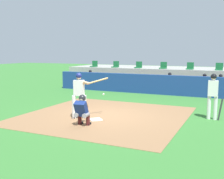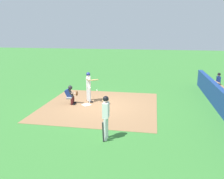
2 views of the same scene
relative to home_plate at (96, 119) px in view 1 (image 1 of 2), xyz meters
name	(u,v)px [view 1 (image 1 of 2)]	position (x,y,z in m)	size (l,w,h in m)	color
ground_plane	(105,116)	(0.00, 0.80, -0.02)	(80.00, 80.00, 0.00)	#387A33
dirt_infield	(105,115)	(0.00, 0.80, -0.02)	(6.40, 6.40, 0.01)	#936B47
home_plate	(96,119)	(0.00, 0.00, 0.00)	(0.44, 0.44, 0.02)	white
batter_at_plate	(80,92)	(-0.68, -0.03, 1.01)	(1.14, 1.01, 1.80)	silver
catcher_crouched	(82,109)	(-0.03, -0.94, 0.59)	(0.52, 1.97, 1.13)	gray
on_deck_batter	(213,93)	(4.06, 1.99, 1.00)	(0.58, 0.23, 1.79)	silver
dugout_wall	(151,84)	(0.00, 7.30, 0.58)	(13.00, 0.30, 1.20)	navy
dugout_bench	(155,88)	(0.00, 8.30, 0.20)	(11.80, 0.44, 0.45)	olive
dugout_player_0	(89,79)	(-4.86, 8.14, 0.65)	(0.49, 0.70, 1.30)	#939399
dugout_player_1	(169,82)	(0.92, 8.14, 0.65)	(0.49, 0.70, 1.30)	#939399
dugout_player_2	(204,84)	(3.04, 8.14, 0.65)	(0.49, 0.70, 1.30)	#939399
dugout_player_3	(220,85)	(3.95, 8.14, 0.65)	(0.49, 0.70, 1.30)	#939399
stands_platform	(168,77)	(0.00, 11.70, 0.68)	(15.00, 4.40, 1.40)	#9E9E99
stadium_seat_0	(94,65)	(-5.57, 10.18, 1.51)	(0.46, 0.46, 0.48)	#196033
stadium_seat_1	(116,66)	(-3.71, 10.18, 1.51)	(0.46, 0.46, 0.48)	#196033
stadium_seat_2	(138,66)	(-1.86, 10.18, 1.51)	(0.46, 0.46, 0.48)	#196033
stadium_seat_3	(163,67)	(0.00, 10.18, 1.51)	(0.46, 0.46, 0.48)	#196033
stadium_seat_4	(190,67)	(1.86, 10.18, 1.51)	(0.46, 0.46, 0.48)	#196033
stadium_seat_5	(219,68)	(3.71, 10.18, 1.51)	(0.46, 0.46, 0.48)	#196033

